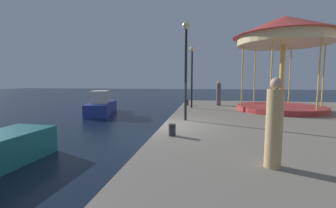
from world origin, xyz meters
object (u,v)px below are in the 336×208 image
motorboat_blue (101,105)px  lamp_post_near_edge (186,54)px  lamp_post_mid_promenade (192,66)px  carousel (284,40)px  bollard_north (187,102)px  person_mid_promenade (219,94)px  bollard_center (172,130)px  person_by_the_water (274,126)px

motorboat_blue → lamp_post_near_edge: lamp_post_near_edge is taller
lamp_post_near_edge → lamp_post_mid_promenade: lamp_post_near_edge is taller
lamp_post_mid_promenade → carousel: bearing=-4.6°
bollard_north → lamp_post_near_edge: bearing=-86.2°
motorboat_blue → lamp_post_mid_promenade: (7.18, -1.51, 2.92)m
motorboat_blue → person_mid_promenade: (9.06, 0.47, 0.98)m
bollard_center → person_by_the_water: person_by_the_water is taller
lamp_post_near_edge → lamp_post_mid_promenade: size_ratio=1.10×
bollard_center → carousel: bearing=52.3°
motorboat_blue → bollard_center: size_ratio=12.56×
bollard_center → person_by_the_water: 3.51m
motorboat_blue → person_mid_promenade: person_mid_promenade is taller
lamp_post_near_edge → bollard_center: lamp_post_near_edge is taller
lamp_post_mid_promenade → bollard_center: size_ratio=10.17×
carousel → person_by_the_water: carousel is taller
bollard_north → lamp_post_mid_promenade: bearing=-75.3°
bollard_north → bollard_center: size_ratio=1.00×
lamp_post_mid_promenade → person_mid_promenade: (1.88, 1.98, -1.94)m
bollard_north → person_by_the_water: 12.12m
lamp_post_mid_promenade → person_by_the_water: (2.30, -10.10, -1.91)m
person_mid_promenade → person_by_the_water: person_by_the_water is taller
lamp_post_near_edge → person_mid_promenade: 7.29m
lamp_post_mid_promenade → bollard_center: bearing=-91.5°
carousel → person_mid_promenade: 5.47m
bollard_north → motorboat_blue: bearing=-178.5°
bollard_center → bollard_north: bearing=91.5°
bollard_north → person_mid_promenade: size_ratio=0.22×
motorboat_blue → person_by_the_water: person_by_the_water is taller
person_mid_promenade → lamp_post_mid_promenade: bearing=-133.5°
person_mid_promenade → person_by_the_water: bearing=-88.0°
carousel → bollard_center: 10.08m
motorboat_blue → carousel: bearing=-8.7°
person_mid_promenade → person_by_the_water: (0.42, -12.08, 0.04)m
person_by_the_water → bollard_north: bearing=103.1°
person_by_the_water → lamp_post_near_edge: bearing=113.3°
motorboat_blue → bollard_center: motorboat_blue is taller
lamp_post_near_edge → person_by_the_water: lamp_post_near_edge is taller
bollard_north → person_mid_promenade: person_mid_promenade is taller
carousel → lamp_post_mid_promenade: size_ratio=1.45×
carousel → person_by_the_water: size_ratio=3.10×
bollard_north → person_mid_promenade: 2.43m
lamp_post_near_edge → person_mid_promenade: size_ratio=2.44×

